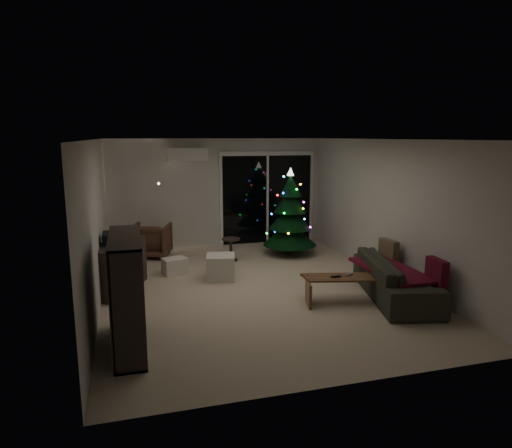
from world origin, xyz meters
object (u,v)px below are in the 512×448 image
(media_cabinet, at_px, (117,267))
(coffee_table, at_px, (344,289))
(christmas_tree, at_px, (290,212))
(armchair, at_px, (151,240))
(sofa, at_px, (396,278))
(bookshelf, at_px, (113,294))

(media_cabinet, height_order, coffee_table, media_cabinet)
(media_cabinet, bearing_deg, christmas_tree, 46.73)
(armchair, distance_m, sofa, 5.15)
(christmas_tree, bearing_deg, sofa, -76.75)
(media_cabinet, height_order, sofa, media_cabinet)
(media_cabinet, height_order, armchair, media_cabinet)
(coffee_table, height_order, christmas_tree, christmas_tree)
(sofa, xyz_separation_m, christmas_tree, (-0.71, 3.03, 0.63))
(sofa, relative_size, coffee_table, 1.72)
(armchair, bearing_deg, coffee_table, 146.02)
(sofa, relative_size, christmas_tree, 1.16)
(media_cabinet, distance_m, sofa, 4.57)
(coffee_table, bearing_deg, bookshelf, -153.99)
(bookshelf, distance_m, sofa, 4.37)
(sofa, height_order, coffee_table, sofa)
(bookshelf, height_order, sofa, bookshelf)
(sofa, bearing_deg, coffee_table, 100.72)
(sofa, distance_m, coffee_table, 0.88)
(media_cabinet, xyz_separation_m, sofa, (4.30, -1.54, -0.09))
(media_cabinet, bearing_deg, sofa, 4.53)
(media_cabinet, bearing_deg, coffee_table, 0.81)
(bookshelf, distance_m, armchair, 4.38)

